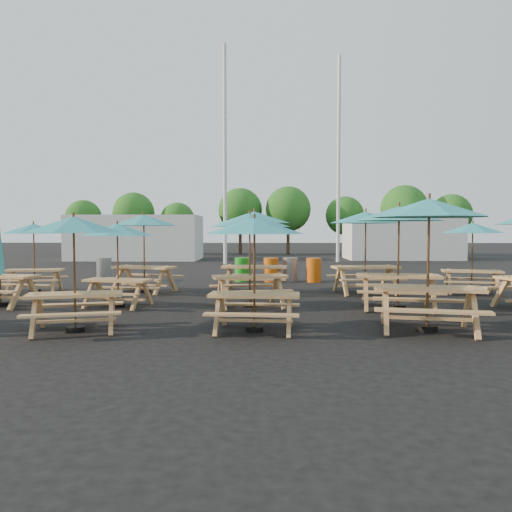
{
  "coord_description": "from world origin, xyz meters",
  "views": [
    {
      "loc": [
        0.35,
        -13.52,
        1.89
      ],
      "look_at": [
        0.0,
        1.5,
        1.1
      ],
      "focal_mm": 35.0,
      "sensor_mm": 36.0,
      "label": 1
    }
  ],
  "objects_px": {
    "picnic_unit_11": "(366,222)",
    "picnic_unit_6": "(254,233)",
    "waste_bin_3": "(290,270)",
    "waste_bin_4": "(314,270)",
    "waste_bin_1": "(242,270)",
    "picnic_unit_8": "(254,222)",
    "picnic_unit_14": "(473,232)",
    "waste_bin_0": "(104,269)",
    "picnic_unit_4": "(117,235)",
    "picnic_unit_9": "(429,216)",
    "waste_bin_2": "(271,270)",
    "picnic_unit_10": "(399,220)",
    "picnic_unit_1": "(0,268)",
    "picnic_unit_3": "(74,232)",
    "picnic_unit_2": "(34,233)",
    "picnic_unit_7": "(250,226)",
    "picnic_unit_5": "(144,225)"
  },
  "relations": [
    {
      "from": "waste_bin_0",
      "to": "waste_bin_1",
      "type": "relative_size",
      "value": 1.0
    },
    {
      "from": "waste_bin_4",
      "to": "picnic_unit_4",
      "type": "bearing_deg",
      "value": -131.81
    },
    {
      "from": "picnic_unit_1",
      "to": "picnic_unit_4",
      "type": "relative_size",
      "value": 1.11
    },
    {
      "from": "picnic_unit_14",
      "to": "waste_bin_1",
      "type": "relative_size",
      "value": 2.51
    },
    {
      "from": "picnic_unit_11",
      "to": "picnic_unit_9",
      "type": "bearing_deg",
      "value": -97.08
    },
    {
      "from": "picnic_unit_2",
      "to": "picnic_unit_9",
      "type": "xyz_separation_m",
      "value": [
        10.02,
        -5.55,
        0.34
      ]
    },
    {
      "from": "picnic_unit_4",
      "to": "picnic_unit_11",
      "type": "xyz_separation_m",
      "value": [
        6.55,
        2.75,
        0.34
      ]
    },
    {
      "from": "picnic_unit_2",
      "to": "waste_bin_2",
      "type": "relative_size",
      "value": 2.4
    },
    {
      "from": "picnic_unit_9",
      "to": "waste_bin_0",
      "type": "relative_size",
      "value": 2.89
    },
    {
      "from": "picnic_unit_4",
      "to": "picnic_unit_3",
      "type": "bearing_deg",
      "value": -77.25
    },
    {
      "from": "picnic_unit_1",
      "to": "picnic_unit_8",
      "type": "bearing_deg",
      "value": 33.0
    },
    {
      "from": "picnic_unit_10",
      "to": "waste_bin_1",
      "type": "bearing_deg",
      "value": 131.94
    },
    {
      "from": "picnic_unit_8",
      "to": "picnic_unit_10",
      "type": "distance_m",
      "value": 4.56
    },
    {
      "from": "picnic_unit_3",
      "to": "waste_bin_3",
      "type": "bearing_deg",
      "value": 49.72
    },
    {
      "from": "picnic_unit_3",
      "to": "waste_bin_4",
      "type": "xyz_separation_m",
      "value": [
        5.24,
        8.91,
        -1.42
      ]
    },
    {
      "from": "waste_bin_0",
      "to": "picnic_unit_4",
      "type": "bearing_deg",
      "value": -68.82
    },
    {
      "from": "picnic_unit_11",
      "to": "waste_bin_1",
      "type": "distance_m",
      "value": 5.35
    },
    {
      "from": "picnic_unit_9",
      "to": "waste_bin_2",
      "type": "distance_m",
      "value": 9.39
    },
    {
      "from": "picnic_unit_1",
      "to": "picnic_unit_11",
      "type": "relative_size",
      "value": 0.94
    },
    {
      "from": "picnic_unit_3",
      "to": "waste_bin_2",
      "type": "distance_m",
      "value": 9.81
    },
    {
      "from": "picnic_unit_8",
      "to": "waste_bin_4",
      "type": "bearing_deg",
      "value": 60.49
    },
    {
      "from": "waste_bin_2",
      "to": "waste_bin_4",
      "type": "relative_size",
      "value": 1.0
    },
    {
      "from": "picnic_unit_4",
      "to": "picnic_unit_9",
      "type": "xyz_separation_m",
      "value": [
        6.63,
        -2.76,
        0.38
      ]
    },
    {
      "from": "picnic_unit_8",
      "to": "picnic_unit_14",
      "type": "xyz_separation_m",
      "value": [
        6.38,
        -0.1,
        -0.3
      ]
    },
    {
      "from": "picnic_unit_8",
      "to": "waste_bin_1",
      "type": "relative_size",
      "value": 2.82
    },
    {
      "from": "picnic_unit_1",
      "to": "waste_bin_2",
      "type": "relative_size",
      "value": 2.65
    },
    {
      "from": "waste_bin_3",
      "to": "waste_bin_4",
      "type": "xyz_separation_m",
      "value": [
        0.85,
        -0.24,
        0.0
      ]
    },
    {
      "from": "picnic_unit_11",
      "to": "picnic_unit_6",
      "type": "bearing_deg",
      "value": -127.18
    },
    {
      "from": "picnic_unit_3",
      "to": "picnic_unit_9",
      "type": "height_order",
      "value": "picnic_unit_9"
    },
    {
      "from": "waste_bin_0",
      "to": "picnic_unit_14",
      "type": "bearing_deg",
      "value": -16.0
    },
    {
      "from": "picnic_unit_9",
      "to": "picnic_unit_1",
      "type": "bearing_deg",
      "value": 174.47
    },
    {
      "from": "picnic_unit_6",
      "to": "picnic_unit_10",
      "type": "relative_size",
      "value": 0.86
    },
    {
      "from": "waste_bin_3",
      "to": "waste_bin_4",
      "type": "relative_size",
      "value": 1.0
    },
    {
      "from": "picnic_unit_9",
      "to": "picnic_unit_10",
      "type": "relative_size",
      "value": 1.02
    },
    {
      "from": "picnic_unit_7",
      "to": "picnic_unit_11",
      "type": "distance_m",
      "value": 4.22
    },
    {
      "from": "picnic_unit_4",
      "to": "picnic_unit_10",
      "type": "relative_size",
      "value": 0.84
    },
    {
      "from": "picnic_unit_2",
      "to": "picnic_unit_5",
      "type": "bearing_deg",
      "value": -7.81
    },
    {
      "from": "picnic_unit_7",
      "to": "waste_bin_4",
      "type": "distance_m",
      "value": 6.36
    },
    {
      "from": "picnic_unit_6",
      "to": "waste_bin_0",
      "type": "relative_size",
      "value": 2.44
    },
    {
      "from": "picnic_unit_8",
      "to": "picnic_unit_10",
      "type": "xyz_separation_m",
      "value": [
        3.5,
        -2.93,
        0.01
      ]
    },
    {
      "from": "waste_bin_3",
      "to": "waste_bin_4",
      "type": "distance_m",
      "value": 0.88
    },
    {
      "from": "picnic_unit_6",
      "to": "waste_bin_1",
      "type": "xyz_separation_m",
      "value": [
        -0.69,
        8.96,
        -1.4
      ]
    },
    {
      "from": "picnic_unit_4",
      "to": "waste_bin_4",
      "type": "height_order",
      "value": "picnic_unit_4"
    },
    {
      "from": "picnic_unit_1",
      "to": "picnic_unit_6",
      "type": "bearing_deg",
      "value": -15.02
    },
    {
      "from": "picnic_unit_7",
      "to": "picnic_unit_9",
      "type": "distance_m",
      "value": 4.49
    },
    {
      "from": "picnic_unit_10",
      "to": "waste_bin_0",
      "type": "bearing_deg",
      "value": 154.7
    },
    {
      "from": "waste_bin_1",
      "to": "waste_bin_3",
      "type": "distance_m",
      "value": 1.76
    },
    {
      "from": "picnic_unit_10",
      "to": "picnic_unit_9",
      "type": "bearing_deg",
      "value": -83.51
    },
    {
      "from": "picnic_unit_9",
      "to": "picnic_unit_10",
      "type": "distance_m",
      "value": 2.58
    },
    {
      "from": "picnic_unit_3",
      "to": "picnic_unit_5",
      "type": "xyz_separation_m",
      "value": [
        -0.16,
        5.84,
        0.18
      ]
    }
  ]
}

